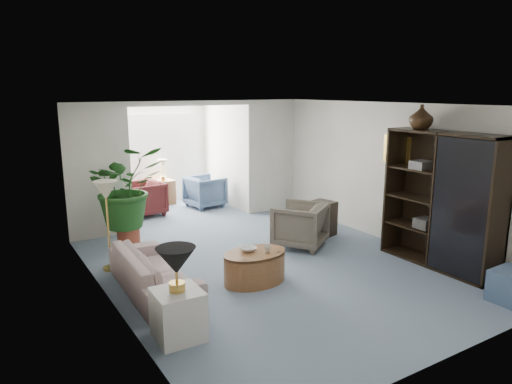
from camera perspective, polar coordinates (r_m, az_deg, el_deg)
floor at (r=7.39m, az=2.48°, el=-9.23°), size 6.00×6.00×0.00m
sunroom_floor at (r=10.85m, az=-9.78°, el=-2.29°), size 2.60×2.60×0.00m
back_pier_left at (r=9.01m, az=-18.65°, el=2.36°), size 1.20×0.12×2.50m
back_pier_right at (r=10.52m, az=1.93°, el=4.36°), size 1.20×0.12×2.50m
back_header at (r=9.50m, az=-7.78°, el=10.66°), size 2.60×0.12×0.10m
window_pane at (r=11.59m, az=-12.06°, el=5.60°), size 2.20×0.02×1.50m
window_blinds at (r=11.57m, az=-12.00°, el=5.58°), size 2.20×0.02×1.50m
framed_picture at (r=8.50m, az=16.90°, el=4.97°), size 0.04×0.50×0.40m
sofa at (r=6.64m, az=-12.36°, el=-9.41°), size 0.82×1.97×0.57m
end_table at (r=5.42m, az=-9.46°, el=-14.51°), size 0.53×0.53×0.56m
table_lamp at (r=5.17m, az=-9.71°, el=-8.25°), size 0.44×0.44×0.30m
floor_lamp at (r=7.32m, az=-17.85°, el=0.20°), size 0.36×0.36×0.28m
coffee_table at (r=6.80m, az=-0.15°, el=-9.14°), size 1.10×1.10×0.45m
coffee_bowl at (r=6.76m, az=-0.97°, el=-6.95°), size 0.28×0.28×0.06m
coffee_cup at (r=6.70m, az=1.40°, el=-6.98°), size 0.12×0.12×0.10m
wingback_chair at (r=8.27m, az=5.38°, el=-4.03°), size 1.17×1.17×0.78m
side_table_dark at (r=8.93m, az=7.80°, el=-3.27°), size 0.63×0.55×0.65m
entertainment_cabinet at (r=7.73m, az=21.69°, el=-0.95°), size 0.51×1.89×2.10m
cabinet_urn at (r=7.87m, az=19.49°, el=8.62°), size 0.37×0.37×0.38m
plant_pot at (r=8.72m, az=-15.25°, el=-5.12°), size 0.40×0.40×0.32m
house_plant at (r=8.50m, az=-15.59°, el=0.60°), size 1.31×1.14×1.46m
sunroom_chair_blue at (r=11.08m, az=-6.21°, el=0.05°), size 0.89×0.87×0.73m
sunroom_chair_maroon at (r=10.53m, az=-13.58°, el=-0.81°), size 0.92×0.89×0.75m
sunroom_table at (r=11.48m, az=-11.20°, el=-0.04°), size 0.52×0.43×0.58m
shelf_clutter at (r=7.71m, az=21.00°, el=0.50°), size 0.30×0.97×1.06m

